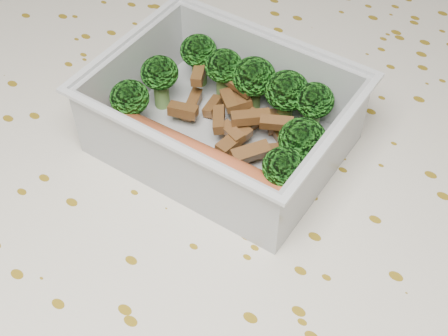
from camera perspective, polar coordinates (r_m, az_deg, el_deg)
The scene contains 6 objects.
dining_table at distance 0.53m, azimuth -0.07°, elevation -7.23°, with size 1.40×0.90×0.75m.
tablecloth at distance 0.49m, azimuth -0.07°, elevation -3.87°, with size 1.46×0.96×0.19m.
lunch_container at distance 0.46m, azimuth -0.14°, elevation 4.06°, with size 0.18×0.15×0.06m.
broccoli_florets at distance 0.46m, azimuth 1.79°, elevation 6.46°, with size 0.16×0.11×0.05m.
meat_pile at distance 0.47m, azimuth 1.44°, elevation 4.71°, with size 0.11×0.08×0.03m.
sausage at distance 0.44m, azimuth -2.54°, elevation 0.89°, with size 0.16×0.03×0.02m.
Camera 1 is at (0.17, -0.24, 1.10)m, focal length 50.00 mm.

